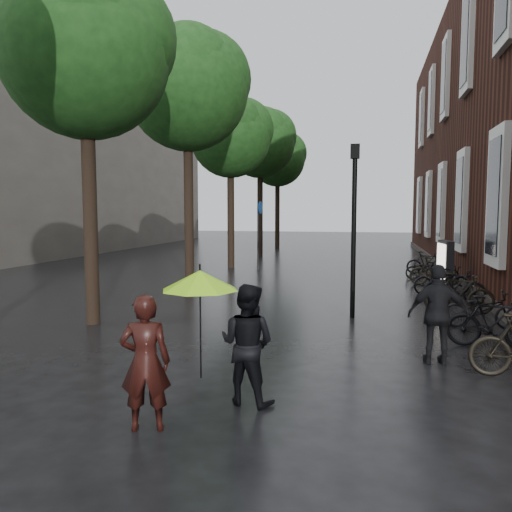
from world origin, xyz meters
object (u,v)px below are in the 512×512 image
(lamp_post, at_px, (354,214))
(person_black, at_px, (247,344))
(ad_lightbox, at_px, (445,266))
(parked_bicycles, at_px, (453,288))
(person_burgundy, at_px, (145,362))
(pedestrian_walking, at_px, (438,314))

(lamp_post, bearing_deg, person_black, -101.92)
(person_black, distance_m, ad_lightbox, 11.33)
(parked_bicycles, height_order, ad_lightbox, ad_lightbox)
(person_black, bearing_deg, person_burgundy, 60.67)
(pedestrian_walking, bearing_deg, person_black, 35.67)
(person_burgundy, relative_size, ad_lightbox, 0.99)
(ad_lightbox, bearing_deg, person_black, -117.38)
(person_burgundy, bearing_deg, person_black, -150.04)
(ad_lightbox, height_order, lamp_post, lamp_post)
(person_black, relative_size, lamp_post, 0.39)
(person_burgundy, xyz_separation_m, ad_lightbox, (5.06, 11.67, 0.02))
(person_burgundy, distance_m, pedestrian_walking, 5.18)
(parked_bicycles, relative_size, ad_lightbox, 8.20)
(person_black, relative_size, pedestrian_walking, 0.96)
(parked_bicycles, bearing_deg, person_burgundy, -117.85)
(person_burgundy, relative_size, parked_bicycles, 0.12)
(pedestrian_walking, xyz_separation_m, parked_bicycles, (1.18, 5.89, -0.38))
(person_burgundy, relative_size, pedestrian_walking, 0.96)
(parked_bicycles, distance_m, lamp_post, 4.18)
(ad_lightbox, relative_size, lamp_post, 0.40)
(ad_lightbox, bearing_deg, person_burgundy, -119.80)
(pedestrian_walking, bearing_deg, person_burgundy, 37.58)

